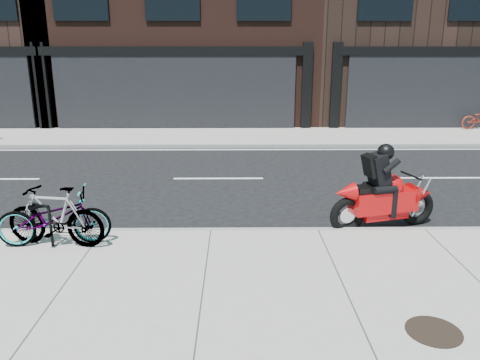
{
  "coord_description": "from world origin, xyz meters",
  "views": [
    {
      "loc": [
        0.46,
        -10.09,
        3.41
      ],
      "look_at": [
        0.55,
        -1.29,
        0.9
      ],
      "focal_mm": 35.0,
      "sensor_mm": 36.0,
      "label": 1
    }
  ],
  "objects_px": {
    "bike_rack": "(42,221)",
    "manhole_cover": "(434,331)",
    "bicycle_front": "(54,217)",
    "motorcycle": "(389,194)",
    "bicycle_rear": "(55,216)"
  },
  "relations": [
    {
      "from": "bike_rack",
      "to": "manhole_cover",
      "type": "xyz_separation_m",
      "value": [
        5.67,
        -2.64,
        -0.42
      ]
    },
    {
      "from": "bike_rack",
      "to": "bicycle_front",
      "type": "distance_m",
      "value": 0.22
    },
    {
      "from": "motorcycle",
      "to": "bicycle_rear",
      "type": "bearing_deg",
      "value": 174.02
    },
    {
      "from": "bike_rack",
      "to": "manhole_cover",
      "type": "distance_m",
      "value": 6.27
    },
    {
      "from": "bicycle_rear",
      "to": "bike_rack",
      "type": "bearing_deg",
      "value": -89.36
    },
    {
      "from": "bicycle_front",
      "to": "bike_rack",
      "type": "bearing_deg",
      "value": 82.39
    },
    {
      "from": "bicycle_front",
      "to": "manhole_cover",
      "type": "relative_size",
      "value": 2.85
    },
    {
      "from": "bike_rack",
      "to": "motorcycle",
      "type": "xyz_separation_m",
      "value": [
        6.25,
        1.03,
        0.13
      ]
    },
    {
      "from": "motorcycle",
      "to": "bike_rack",
      "type": "bearing_deg",
      "value": 173.25
    },
    {
      "from": "bicycle_front",
      "to": "manhole_cover",
      "type": "xyz_separation_m",
      "value": [
        5.45,
        -2.64,
        -0.49
      ]
    },
    {
      "from": "bike_rack",
      "to": "bicycle_front",
      "type": "xyz_separation_m",
      "value": [
        0.21,
        0.0,
        0.06
      ]
    },
    {
      "from": "bicycle_front",
      "to": "motorcycle",
      "type": "bearing_deg",
      "value": -87.91
    },
    {
      "from": "bicycle_front",
      "to": "bicycle_rear",
      "type": "xyz_separation_m",
      "value": [
        0.04,
        -0.04,
        0.03
      ]
    },
    {
      "from": "bicycle_front",
      "to": "manhole_cover",
      "type": "bearing_deg",
      "value": -123.46
    },
    {
      "from": "bike_rack",
      "to": "motorcycle",
      "type": "bearing_deg",
      "value": 9.37
    }
  ]
}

